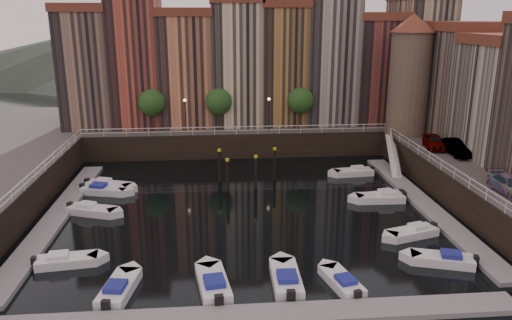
{
  "coord_description": "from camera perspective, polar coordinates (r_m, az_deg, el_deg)",
  "views": [
    {
      "loc": [
        -2.65,
        -41.73,
        16.69
      ],
      "look_at": [
        1.3,
        4.0,
        3.3
      ],
      "focal_mm": 35.0,
      "sensor_mm": 36.0,
      "label": 1
    }
  ],
  "objects": [
    {
      "name": "mooring_pilings",
      "position": [
        50.28,
        -1.31,
        -1.14
      ],
      "size": [
        6.1,
        3.99,
        3.78
      ],
      "color": "black",
      "rests_on": "ground"
    },
    {
      "name": "boat_right_1",
      "position": [
        41.25,
        17.5,
        -7.89
      ],
      "size": [
        4.44,
        2.73,
        1.0
      ],
      "rotation": [
        0.0,
        0.0,
        3.45
      ],
      "color": "white",
      "rests_on": "ground"
    },
    {
      "name": "car_c",
      "position": [
        44.15,
        27.09,
        -2.71
      ],
      "size": [
        1.97,
        4.76,
        1.38
      ],
      "primitive_type": "imported",
      "rotation": [
        0.0,
        0.0,
        0.01
      ],
      "color": "gray",
      "rests_on": "quay_right"
    },
    {
      "name": "boat_right_0",
      "position": [
        37.64,
        20.65,
        -10.59
      ],
      "size": [
        4.56,
        2.81,
        1.02
      ],
      "rotation": [
        0.0,
        0.0,
        2.83
      ],
      "color": "white",
      "rests_on": "ground"
    },
    {
      "name": "railings",
      "position": [
        48.43,
        -1.62,
        0.81
      ],
      "size": [
        36.08,
        34.04,
        0.52
      ],
      "color": "white",
      "rests_on": "ground"
    },
    {
      "name": "boat_left_2",
      "position": [
        45.87,
        -18.29,
        -5.46
      ],
      "size": [
        4.65,
        3.02,
        1.05
      ],
      "rotation": [
        0.0,
        0.0,
        -0.35
      ],
      "color": "white",
      "rests_on": "ground"
    },
    {
      "name": "boat_right_4",
      "position": [
        54.97,
        11.15,
        -1.35
      ],
      "size": [
        4.49,
        1.97,
        1.01
      ],
      "rotation": [
        0.0,
        0.0,
        3.23
      ],
      "color": "white",
      "rests_on": "ground"
    },
    {
      "name": "quay_far",
      "position": [
        69.46,
        -2.64,
        3.62
      ],
      "size": [
        80.0,
        20.0,
        3.0
      ],
      "primitive_type": "cube",
      "color": "black",
      "rests_on": "ground"
    },
    {
      "name": "dock_right",
      "position": [
        47.82,
        18.7,
        -4.84
      ],
      "size": [
        2.0,
        28.0,
        0.35
      ],
      "primitive_type": "cube",
      "color": "gray",
      "rests_on": "ground"
    },
    {
      "name": "boat_left_1",
      "position": [
        37.58,
        -20.95,
        -10.69
      ],
      "size": [
        4.43,
        2.09,
        1.0
      ],
      "rotation": [
        0.0,
        0.0,
        0.13
      ],
      "color": "white",
      "rests_on": "ground"
    },
    {
      "name": "dock_near",
      "position": [
        29.85,
        1.03,
        -17.32
      ],
      "size": [
        30.0,
        2.0,
        0.35
      ],
      "primitive_type": "cube",
      "color": "gray",
      "rests_on": "ground"
    },
    {
      "name": "boat_near_1",
      "position": [
        32.47,
        -4.91,
        -13.94
      ],
      "size": [
        2.43,
        5.02,
        1.13
      ],
      "rotation": [
        0.0,
        0.0,
        1.72
      ],
      "color": "white",
      "rests_on": "ground"
    },
    {
      "name": "promenade_trees",
      "position": [
        60.78,
        -3.65,
        6.67
      ],
      "size": [
        21.2,
        3.2,
        5.2
      ],
      "color": "black",
      "rests_on": "quay_far"
    },
    {
      "name": "ground",
      "position": [
        45.02,
        -1.22,
        -5.5
      ],
      "size": [
        200.0,
        200.0,
        0.0
      ],
      "primitive_type": "plane",
      "color": "black",
      "rests_on": "ground"
    },
    {
      "name": "mountains",
      "position": [
        152.04,
        -3.37,
        12.93
      ],
      "size": [
        145.0,
        100.0,
        18.0
      ],
      "color": "#2D382D",
      "rests_on": "ground"
    },
    {
      "name": "boat_left_4",
      "position": [
        51.69,
        -16.62,
        -2.84
      ],
      "size": [
        4.97,
        3.19,
        1.12
      ],
      "rotation": [
        0.0,
        0.0,
        -0.34
      ],
      "color": "white",
      "rests_on": "ground"
    },
    {
      "name": "car_a",
      "position": [
        55.82,
        19.63,
        1.91
      ],
      "size": [
        2.7,
        4.72,
        1.51
      ],
      "primitive_type": "imported",
      "rotation": [
        0.0,
        0.0,
        -0.22
      ],
      "color": "gray",
      "rests_on": "quay_right"
    },
    {
      "name": "dock_left",
      "position": [
        45.99,
        -21.83,
        -6.01
      ],
      "size": [
        2.0,
        28.0,
        0.35
      ],
      "primitive_type": "cube",
      "color": "gray",
      "rests_on": "ground"
    },
    {
      "name": "boat_right_2",
      "position": [
        47.83,
        14.1,
        -4.21
      ],
      "size": [
        4.68,
        1.81,
        1.07
      ],
      "rotation": [
        0.0,
        0.0,
        3.11
      ],
      "color": "white",
      "rests_on": "ground"
    },
    {
      "name": "boat_right_3",
      "position": [
        48.23,
        14.18,
        -4.06
      ],
      "size": [
        4.53,
        2.31,
        1.02
      ],
      "rotation": [
        0.0,
        0.0,
        3.32
      ],
      "color": "white",
      "rests_on": "ground"
    },
    {
      "name": "corner_tower",
      "position": [
        60.96,
        17.15,
        9.44
      ],
      "size": [
        5.2,
        5.2,
        13.8
      ],
      "color": "#6B5B4C",
      "rests_on": "quay_right"
    },
    {
      "name": "boat_near_3",
      "position": [
        33.16,
        9.83,
        -13.57
      ],
      "size": [
        2.39,
        4.24,
        0.95
      ],
      "rotation": [
        0.0,
        0.0,
        1.81
      ],
      "color": "white",
      "rests_on": "ground"
    },
    {
      "name": "boat_left_3",
      "position": [
        50.57,
        -17.04,
        -3.31
      ],
      "size": [
        4.8,
        2.72,
        1.07
      ],
      "rotation": [
        0.0,
        0.0,
        -0.25
      ],
      "color": "white",
      "rests_on": "ground"
    },
    {
      "name": "boat_near_2",
      "position": [
        32.93,
        3.46,
        -13.45
      ],
      "size": [
        1.86,
        4.9,
        1.12
      ],
      "rotation": [
        0.0,
        0.0,
        1.55
      ],
      "color": "white",
      "rests_on": "ground"
    },
    {
      "name": "gangway",
      "position": [
        57.3,
        15.41,
        0.73
      ],
      "size": [
        2.78,
        8.32,
        3.73
      ],
      "color": "white",
      "rests_on": "ground"
    },
    {
      "name": "street_lamps",
      "position": [
        59.93,
        -3.3,
        5.86
      ],
      "size": [
        10.36,
        0.36,
        4.18
      ],
      "color": "black",
      "rests_on": "quay_far"
    },
    {
      "name": "boat_near_0",
      "position": [
        33.02,
        -15.43,
        -14.02
      ],
      "size": [
        2.34,
        4.7,
        1.05
      ],
      "rotation": [
        0.0,
        0.0,
        1.41
      ],
      "color": "white",
      "rests_on": "ground"
    },
    {
      "name": "far_terrace",
      "position": [
        65.75,
        0.29,
        11.26
      ],
      "size": [
        48.7,
        10.3,
        17.5
      ],
      "color": "#866855",
      "rests_on": "quay_far"
    },
    {
      "name": "car_b",
      "position": [
        54.04,
        22.05,
        1.26
      ],
      "size": [
        1.9,
        4.92,
        1.6
      ],
      "primitive_type": "imported",
      "rotation": [
        0.0,
        0.0,
        -0.04
      ],
      "color": "gray",
      "rests_on": "quay_right"
    }
  ]
}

